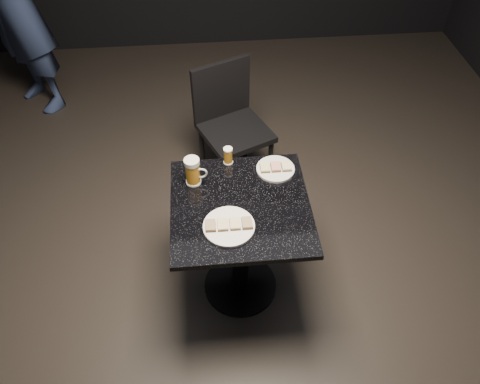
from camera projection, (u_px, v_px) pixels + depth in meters
name	position (u px, v px, depth m)	size (l,w,h in m)	color
floor	(240.00, 286.00, 2.88)	(6.00, 6.00, 0.00)	black
plate_large	(229.00, 226.00, 2.23)	(0.25, 0.25, 0.01)	white
plate_small	(275.00, 169.00, 2.51)	(0.21, 0.21, 0.01)	silver
patron	(11.00, 0.00, 3.55)	(0.67, 0.44, 1.84)	navy
table	(240.00, 235.00, 2.52)	(0.70, 0.70, 0.75)	black
beer_mug	(193.00, 171.00, 2.39)	(0.12, 0.08, 0.16)	white
beer_tumbler	(228.00, 156.00, 2.52)	(0.05, 0.05, 0.10)	silver
chair	(230.00, 120.00, 3.21)	(0.56, 0.56, 0.88)	black
canapes_on_plate_large	(229.00, 224.00, 2.22)	(0.22, 0.07, 0.02)	#4C3521
canapes_on_plate_small	(276.00, 167.00, 2.50)	(0.16, 0.07, 0.02)	#4C3521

